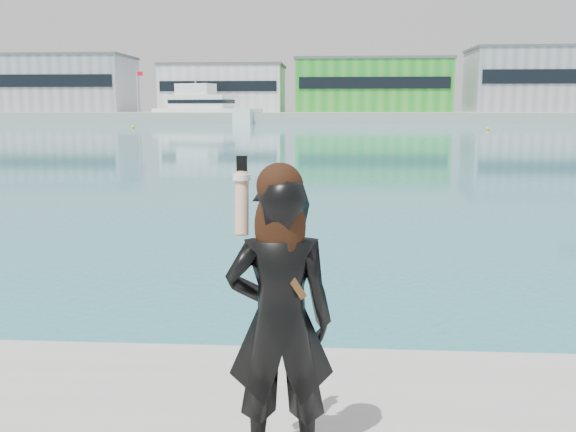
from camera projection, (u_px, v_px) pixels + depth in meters
name	position (u px, v px, depth m)	size (l,w,h in m)	color
far_quay	(331.00, 117.00, 132.58)	(320.00, 40.00, 2.00)	#9E9E99
warehouse_grey_left	(67.00, 84.00, 133.07)	(26.52, 16.36, 11.50)	gray
warehouse_white	(224.00, 88.00, 131.07)	(24.48, 15.35, 9.50)	silver
warehouse_green	(372.00, 85.00, 129.02)	(30.60, 16.36, 10.50)	green
warehouse_grey_right	(534.00, 80.00, 126.75)	(25.50, 15.35, 12.50)	gray
flagpole_left	(138.00, 89.00, 125.29)	(1.28, 0.16, 8.00)	silver
flagpole_right	(449.00, 88.00, 121.34)	(1.28, 0.16, 8.00)	silver
motor_yacht	(204.00, 109.00, 119.07)	(21.14, 11.75, 9.52)	white
buoy_near	(488.00, 130.00, 82.88)	(0.50, 0.50, 0.50)	yellow
buoy_far	(133.00, 128.00, 90.72)	(0.50, 0.50, 0.50)	yellow
woman	(280.00, 314.00, 3.74)	(0.67, 0.48, 1.84)	black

